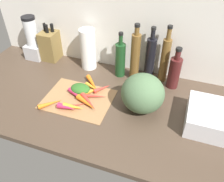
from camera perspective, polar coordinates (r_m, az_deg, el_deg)
The scene contains 26 objects.
ground_plane at distance 136.02cm, azimuth -4.88°, elevation -2.17°, with size 170.00×80.00×3.00cm, color #47382B.
wall_back at distance 149.66cm, azimuth 0.49°, elevation 16.39°, with size 170.00×3.00×60.00cm, color silver.
cutting_board at distance 134.70cm, azimuth -8.28°, elevation -1.91°, with size 38.25×29.55×0.80cm, color #997047.
carrot_0 at distance 129.75cm, azimuth -6.12°, elevation -2.32°, with size 3.48×3.48×17.22cm, color red.
carrot_1 at distance 136.29cm, azimuth -5.06°, elevation 0.04°, with size 3.07×3.07×11.47cm, color orange.
carrot_2 at distance 139.30cm, azimuth -4.66°, elevation 0.87°, with size 2.35×2.35×11.59cm, color orange.
carrot_3 at distance 132.14cm, azimuth -14.86°, elevation -2.96°, with size 2.76×2.76×13.63cm, color orange.
carrot_4 at distance 141.19cm, azimuth -4.69°, elevation 1.64°, with size 2.99×2.99×17.74cm, color orange.
carrot_5 at distance 138.15cm, azimuth -2.41°, elevation 0.68°, with size 2.60×2.60×11.36cm, color red.
carrot_6 at distance 133.06cm, azimuth -4.24°, elevation -1.32°, with size 2.14×2.14×14.65cm, color red.
carrot_7 at distance 126.90cm, azimuth -9.38°, elevation -3.89°, with size 3.36×3.36×11.57cm, color orange.
carrot_8 at distance 128.49cm, azimuth -6.17°, elevation -2.96°, with size 3.05×3.05×15.19cm, color orange.
carrot_9 at distance 127.34cm, azimuth -11.05°, elevation -3.97°, with size 3.34×3.34×10.44cm, color #B2264C.
carrot_10 at distance 128.81cm, azimuth -9.11°, elevation -3.47°, with size 2.01×2.01×12.74cm, color red.
carrot_11 at distance 134.44cm, azimuth -8.73°, elevation -0.99°, with size 3.02×3.02×13.64cm, color #B2264C.
carrot_greens_pile at distance 137.03cm, azimuth -7.78°, elevation 0.55°, with size 11.73×9.02×4.96cm, color #2D6023.
winter_squash at distance 121.83cm, azimuth 7.54°, elevation -0.59°, with size 22.86×21.49×21.58cm, color #4C6B47.
knife_block at distance 170.67cm, azimuth -14.88°, elevation 10.80°, with size 11.04×12.79×25.65cm.
blender_appliance at distance 173.95cm, azimuth -18.78°, elevation 11.61°, with size 11.69×11.69×30.42cm.
paper_towel_roll at distance 154.38cm, azimuth -5.89°, elevation 10.18°, with size 10.07×10.07×27.25cm, color white.
bottle_0 at distance 146.50cm, azimuth 2.04°, elevation 7.81°, with size 6.42×6.42×29.75cm.
bottle_1 at distance 141.94cm, azimuth 5.70°, elevation 8.48°, with size 5.66×5.66×36.43cm.
bottle_2 at distance 145.86cm, azimuth 9.36°, elevation 8.14°, with size 6.09×6.09×33.73cm.
bottle_3 at distance 143.67cm, azimuth 12.85°, elevation 7.70°, with size 5.18×5.18×36.21cm.
bottle_4 at distance 141.72cm, azimuth 15.07°, elevation 4.58°, with size 7.00×7.00×26.35cm.
dish_rack at distance 125.61cm, azimuth 23.43°, elevation -6.12°, with size 24.91×24.71×10.61cm, color silver.
Camera 1 is at (44.62, -91.94, 88.26)cm, focal length 37.25 mm.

